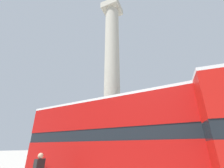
% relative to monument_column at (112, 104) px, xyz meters
% --- Properties ---
extents(monument_column, '(6.12, 6.12, 20.52)m').
position_rel_monument_column_xyz_m(monument_column, '(0.00, 0.00, 0.00)').
color(monument_column, '#A39E8E').
rests_on(monument_column, ground_plane).
extents(bus_a, '(11.46, 3.60, 4.32)m').
position_rel_monument_column_xyz_m(bus_a, '(3.07, -5.53, -3.48)').
color(bus_a, '#A80F0C').
rests_on(bus_a, ground_plane).
extents(street_lamp, '(0.46, 0.46, 5.25)m').
position_rel_monument_column_xyz_m(street_lamp, '(3.55, -2.24, -2.72)').
color(street_lamp, black).
rests_on(street_lamp, ground_plane).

